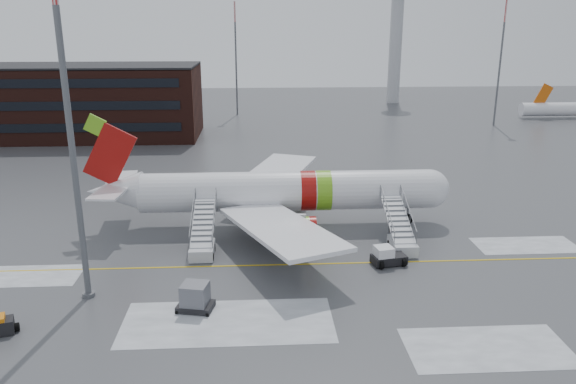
{
  "coord_description": "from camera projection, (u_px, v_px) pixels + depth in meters",
  "views": [
    {
      "loc": [
        -3.89,
        -43.36,
        19.09
      ],
      "look_at": [
        -1.07,
        6.44,
        4.0
      ],
      "focal_mm": 35.0,
      "sensor_mm": 36.0,
      "label": 1
    }
  ],
  "objects": [
    {
      "name": "airliner",
      "position": [
        277.0,
        192.0,
        54.14
      ],
      "size": [
        35.03,
        32.97,
        11.18
      ],
      "color": "white",
      "rests_on": "ground"
    },
    {
      "name": "terminal_building",
      "position": [
        15.0,
        102.0,
        95.49
      ],
      "size": [
        62.0,
        16.11,
        12.3
      ],
      "color": "#3F1E16",
      "rests_on": "ground"
    },
    {
      "name": "light_mast_near",
      "position": [
        68.0,
        116.0,
        37.02
      ],
      "size": [
        1.2,
        1.2,
        25.44
      ],
      "color": "#595B60",
      "rests_on": "ground"
    },
    {
      "name": "light_mast_far_ne",
      "position": [
        501.0,
        52.0,
        104.68
      ],
      "size": [
        1.2,
        1.2,
        24.25
      ],
      "color": "#595B60",
      "rests_on": "ground"
    },
    {
      "name": "airstair_fwd",
      "position": [
        401.0,
        237.0,
        49.15
      ],
      "size": [
        2.05,
        7.7,
        3.48
      ],
      "color": "silver",
      "rests_on": "ground"
    },
    {
      "name": "airstair_aft",
      "position": [
        203.0,
        241.0,
        48.22
      ],
      "size": [
        2.05,
        7.7,
        3.48
      ],
      "color": "silver",
      "rests_on": "ground"
    },
    {
      "name": "pushback_tug",
      "position": [
        387.0,
        257.0,
        46.0
      ],
      "size": [
        3.01,
        2.5,
        1.58
      ],
      "color": "black",
      "rests_on": "ground"
    },
    {
      "name": "control_tower",
      "position": [
        397.0,
        24.0,
        134.15
      ],
      "size": [
        6.4,
        6.4,
        30.0
      ],
      "color": "#B2B5BA",
      "rests_on": "ground"
    },
    {
      "name": "ground",
      "position": [
        305.0,
        259.0,
        47.17
      ],
      "size": [
        260.0,
        260.0,
        0.0
      ],
      "primitive_type": "plane",
      "color": "#494C4F",
      "rests_on": "ground"
    },
    {
      "name": "light_mast_far_n",
      "position": [
        236.0,
        49.0,
        117.27
      ],
      "size": [
        1.2,
        1.2,
        24.25
      ],
      "color": "#595B60",
      "rests_on": "ground"
    },
    {
      "name": "uld_container",
      "position": [
        195.0,
        298.0,
        38.64
      ],
      "size": [
        2.71,
        2.22,
        1.96
      ],
      "color": "black",
      "rests_on": "ground"
    }
  ]
}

